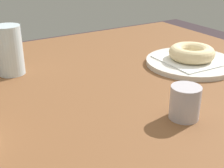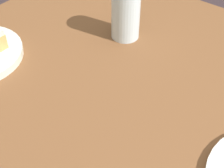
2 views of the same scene
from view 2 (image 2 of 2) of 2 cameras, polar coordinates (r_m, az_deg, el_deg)
The scene contains 2 objects.
table at distance 0.68m, azimuth 7.09°, elevation -8.92°, with size 0.99×0.74×0.74m.
water_glass at distance 0.72m, azimuth 2.35°, elevation 11.95°, with size 0.06×0.06×0.11m, color silver.
Camera 2 is at (-0.19, 0.38, 1.17)m, focal length 53.71 mm.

